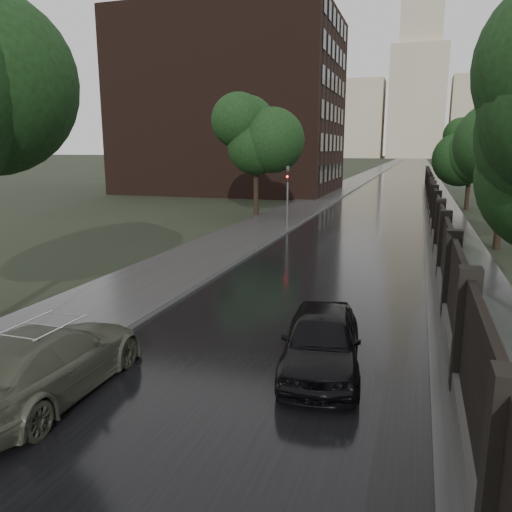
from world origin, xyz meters
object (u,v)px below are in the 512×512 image
(traffic_light, at_px, (288,192))
(volga_sedan, at_px, (46,361))
(tree_right_b, at_px, (506,151))
(car_right_near, at_px, (321,340))
(tree_right_c, at_px, (471,150))
(tree_left_far, at_px, (256,146))

(traffic_light, xyz_separation_m, volga_sedan, (0.73, -22.79, -1.65))
(tree_right_b, relative_size, volga_sedan, 1.36)
(tree_right_b, xyz_separation_m, car_right_near, (-5.90, -16.88, -4.22))
(tree_right_b, relative_size, tree_right_c, 1.00)
(tree_right_b, height_order, car_right_near, tree_right_b)
(tree_right_b, xyz_separation_m, traffic_light, (-11.80, 2.99, -2.55))
(car_right_near, bearing_deg, tree_left_far, 103.54)
(tree_right_b, relative_size, car_right_near, 1.63)
(tree_left_far, bearing_deg, volga_sedan, -80.94)
(tree_right_b, bearing_deg, car_right_near, -109.27)
(tree_left_far, distance_m, tree_right_c, 18.45)
(tree_left_far, height_order, car_right_near, tree_left_far)
(volga_sedan, bearing_deg, tree_right_c, -108.94)
(volga_sedan, relative_size, car_right_near, 1.19)
(tree_left_far, xyz_separation_m, tree_right_b, (15.50, -8.00, -0.29))
(tree_left_far, relative_size, volga_sedan, 1.44)
(car_right_near, bearing_deg, tree_right_c, 72.83)
(tree_left_far, height_order, tree_right_b, tree_left_far)
(tree_right_c, xyz_separation_m, volga_sedan, (-11.07, -37.80, -4.20))
(tree_right_c, height_order, traffic_light, tree_right_c)
(traffic_light, bearing_deg, tree_left_far, 126.47)
(volga_sedan, xyz_separation_m, car_right_near, (5.17, 2.92, -0.01))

